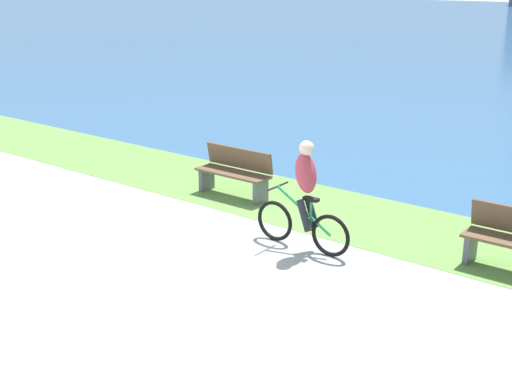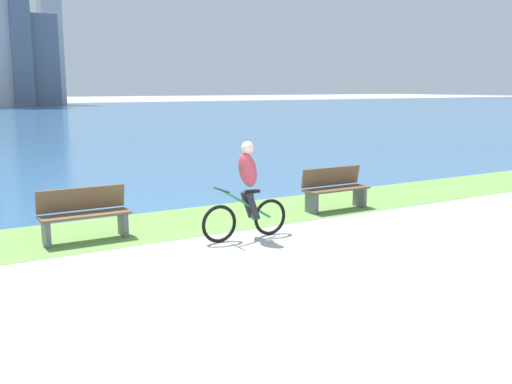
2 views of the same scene
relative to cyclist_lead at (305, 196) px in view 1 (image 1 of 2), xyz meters
name	(u,v)px [view 1 (image 1 of 2)]	position (x,y,z in m)	size (l,w,h in m)	color
ground_plane	(185,265)	(-1.00, -1.55, -0.84)	(300.00, 300.00, 0.00)	#9E9E99
grass_strip_bayside	(309,206)	(-1.00, 1.69, -0.83)	(120.00, 2.34, 0.01)	#6B9947
cyclist_lead	(305,196)	(0.00, 0.00, 0.00)	(1.66, 0.52, 1.69)	black
bench_far_along_path	(235,172)	(-2.43, 1.34, -0.39)	(1.50, 0.47, 0.90)	brown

